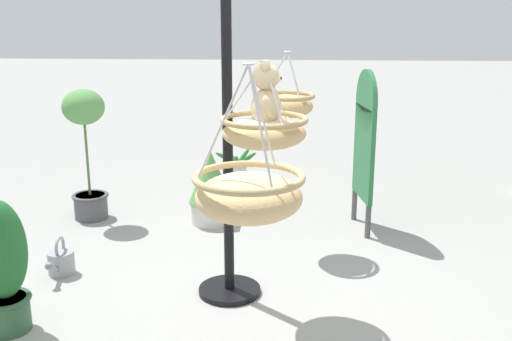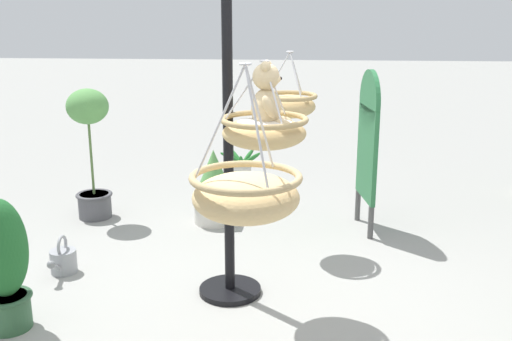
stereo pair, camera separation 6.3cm
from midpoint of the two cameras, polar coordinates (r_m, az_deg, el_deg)
The scene contains 12 objects.
ground_plane at distance 4.12m, azimuth -0.05°, elevation -13.19°, with size 40.00×40.00×0.00m, color gray.
display_pole_central at distance 4.05m, azimuth -2.18°, elevation -2.29°, with size 0.44×0.44×2.39m.
hanging_basket_with_teddy at distance 3.77m, azimuth 1.28°, elevation 3.87°, with size 0.56×0.56×0.55m.
teddy_bear at distance 3.73m, azimuth 1.63°, elevation 6.74°, with size 0.30×0.26×0.44m.
hanging_basket_left_high at distance 4.84m, azimuth 3.59°, elevation 6.37°, with size 0.45×0.45×0.54m.
hanging_basket_right_low at distance 2.93m, azimuth -0.37°, elevation -2.30°, with size 0.56×0.56×0.78m.
potted_plant_tall_leafy at distance 6.98m, azimuth -1.14°, elevation 0.26°, with size 0.46×0.50×0.36m.
potted_plant_bushy_green at distance 4.01m, azimuth -22.72°, elevation -8.26°, with size 0.31×0.31×0.86m.
potted_plant_small_succulent at distance 5.56m, azimuth -3.75°, elevation -1.52°, with size 0.42×0.42×0.71m.
potted_plant_broad_leaf at distance 5.79m, azimuth -15.36°, elevation 2.54°, with size 0.39×0.39×1.25m.
display_sign_board at distance 5.35m, azimuth 11.04°, elevation 3.21°, with size 0.55×0.13×1.46m.
watering_can at distance 4.81m, azimuth -17.71°, elevation -8.23°, with size 0.35×0.20×0.30m.
Camera 2 is at (3.60, 0.32, 1.97)m, focal length 41.60 mm.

